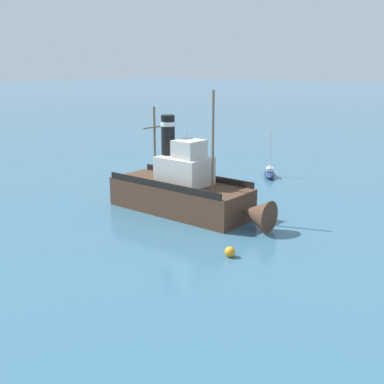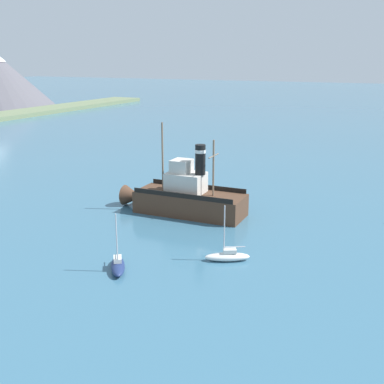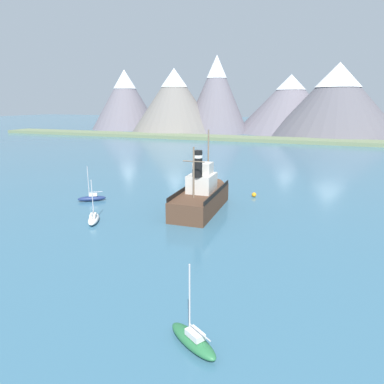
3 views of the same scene
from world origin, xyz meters
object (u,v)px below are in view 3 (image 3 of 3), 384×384
object	(u,v)px
sailboat_white	(94,219)
sailboat_green	(193,340)
old_tugboat	(202,195)
sailboat_navy	(92,198)
mooring_buoy	(254,195)

from	to	relation	value
sailboat_white	sailboat_green	size ratio (longest dim) A/B	1.00
old_tugboat	sailboat_navy	world-z (taller)	old_tugboat
sailboat_navy	mooring_buoy	bearing A→B (deg)	25.51
old_tugboat	mooring_buoy	xyz separation A→B (m)	(5.19, 8.25, -1.50)
old_tugboat	sailboat_green	xyz separation A→B (m)	(7.75, -24.39, -1.40)
sailboat_navy	old_tugboat	bearing A→B (deg)	6.13
sailboat_white	sailboat_green	distance (m)	23.51
sailboat_navy	mooring_buoy	xyz separation A→B (m)	(20.79, 9.92, -0.09)
old_tugboat	mooring_buoy	bearing A→B (deg)	57.79
old_tugboat	sailboat_white	world-z (taller)	old_tugboat
sailboat_white	mooring_buoy	bearing A→B (deg)	48.58
sailboat_navy	mooring_buoy	distance (m)	23.04
sailboat_green	mooring_buoy	distance (m)	32.73
sailboat_green	sailboat_white	bearing A→B (deg)	139.10
mooring_buoy	sailboat_green	bearing A→B (deg)	-85.52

